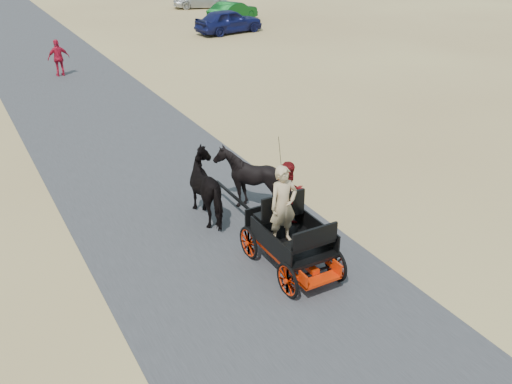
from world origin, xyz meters
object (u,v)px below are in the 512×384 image
pedestrian (59,58)px  car_a (229,21)px  car_b (233,12)px  car_c (201,0)px  horse_right (248,178)px  carriage (291,253)px  horse_left (211,187)px

pedestrian → car_a: 12.71m
car_a → car_b: bearing=-37.6°
car_a → car_b: (1.95, 3.26, -0.06)m
car_b → pedestrian: bearing=94.4°
car_a → car_c: bearing=-21.0°
horse_right → car_b: horse_right is taller
carriage → car_c: car_c is taller
carriage → car_b: 30.17m
carriage → car_a: (10.65, 24.15, 0.39)m
carriage → pedestrian: bearing=92.9°
car_a → car_c: (2.51, 9.82, -0.11)m
carriage → car_a: size_ratio=0.55×
horse_left → car_a: 23.93m
pedestrian → car_a: bearing=-158.2°
horse_right → pedestrian: (-1.52, 16.00, 0.01)m
car_b → horse_right: bearing=126.3°
horse_right → pedestrian: size_ratio=0.98×
horse_right → car_c: size_ratio=0.39×
car_a → car_b: 3.80m
carriage → car_a: car_a is taller
horse_left → car_b: size_ratio=0.48×
horse_left → car_b: bearing=-118.3°
carriage → car_b: size_ratio=0.57×
car_b → car_c: bearing=-32.2°
horse_left → car_c: (13.71, 30.97, -0.22)m
horse_right → carriage: bearing=79.6°
carriage → car_c: 36.43m
horse_left → car_a: (11.20, 21.15, -0.10)m
pedestrian → car_c: size_ratio=0.40×
horse_right → pedestrian: bearing=-84.6°
car_c → car_b: bearing=-166.9°
carriage → pedestrian: (-0.97, 19.00, 0.50)m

